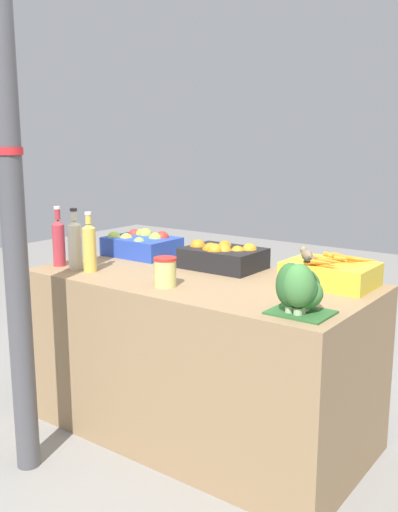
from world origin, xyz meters
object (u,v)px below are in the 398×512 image
support_pole (11,181)px  broccoli_pile (300,289)px  juice_bottle_golden (89,246)px  apple_crate (142,244)px  juice_bottle_ruby (59,241)px  carrot_crate (331,273)px  juice_bottle_cloudy (75,243)px  sparrow_bird (307,255)px  orange_crate (222,256)px  pickle_jar (165,272)px

support_pole → broccoli_pile: 1.20m
juice_bottle_golden → apple_crate: bearing=98.9°
juice_bottle_ruby → carrot_crate: bearing=19.3°
juice_bottle_ruby → juice_bottle_cloudy: 0.12m
broccoli_pile → juice_bottle_ruby: size_ratio=0.73×
sparrow_bird → juice_bottle_ruby: bearing=45.6°
juice_bottle_cloudy → juice_bottle_golden: juice_bottle_cloudy is taller
support_pole → orange_crate: bearing=65.9°
orange_crate → pickle_jar: 0.44m
orange_crate → apple_crate: bearing=178.9°
support_pole → orange_crate: (0.40, 0.90, -0.40)m
carrot_crate → juice_bottle_cloudy: bearing=-158.8°
apple_crate → carrot_crate: (1.11, -0.00, -0.00)m
apple_crate → broccoli_pile: broccoli_pile is taller
orange_crate → broccoli_pile: bearing=-35.4°
broccoli_pile → sparrow_bird: 0.13m
apple_crate → sparrow_bird: (1.21, -0.47, 0.16)m
support_pole → sparrow_bird: 1.18m
broccoli_pile → juice_bottle_cloudy: 1.23m
juice_bottle_golden → broccoli_pile: bearing=-1.4°
carrot_crate → sparrow_bird: bearing=-77.5°
juice_bottle_golden → support_pole: bearing=-81.4°
carrot_crate → broccoli_pile: broccoli_pile is taller
juice_bottle_cloudy → juice_bottle_ruby: bearing=-180.0°
apple_crate → juice_bottle_cloudy: 0.45m
orange_crate → carrot_crate: 0.57m
apple_crate → juice_bottle_cloudy: bearing=-94.2°
pickle_jar → sparrow_bird: (0.67, -0.01, 0.16)m
broccoli_pile → sparrow_bird: (0.02, 0.01, 0.13)m
carrot_crate → broccoli_pile: bearing=-79.6°
orange_crate → juice_bottle_golden: size_ratio=1.30×
juice_bottle_ruby → broccoli_pile: bearing=-1.2°
pickle_jar → sparrow_bird: size_ratio=1.20×
broccoli_pile → juice_bottle_golden: size_ratio=0.76×
support_pole → juice_bottle_ruby: 0.64m
sparrow_bird → orange_crate: bearing=12.2°
juice_bottle_cloudy → support_pole: bearing=-69.7°
support_pole → juice_bottle_cloudy: (-0.17, 0.46, -0.34)m
support_pole → orange_crate: 1.06m
broccoli_pile → support_pole: bearing=-157.5°
juice_bottle_ruby → sparrow_bird: (1.36, -0.02, 0.10)m
support_pole → broccoli_pile: (1.06, 0.44, -0.37)m
juice_bottle_cloudy → juice_bottle_golden: 0.10m
juice_bottle_ruby → support_pole: bearing=-57.8°
support_pole → pickle_jar: bearing=48.7°
support_pole → sparrow_bird: (1.07, 0.44, -0.24)m
orange_crate → juice_bottle_ruby: 0.82m
support_pole → juice_bottle_ruby: size_ratio=8.21×
apple_crate → juice_bottle_golden: bearing=-81.1°
apple_crate → pickle_jar: bearing=-39.7°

